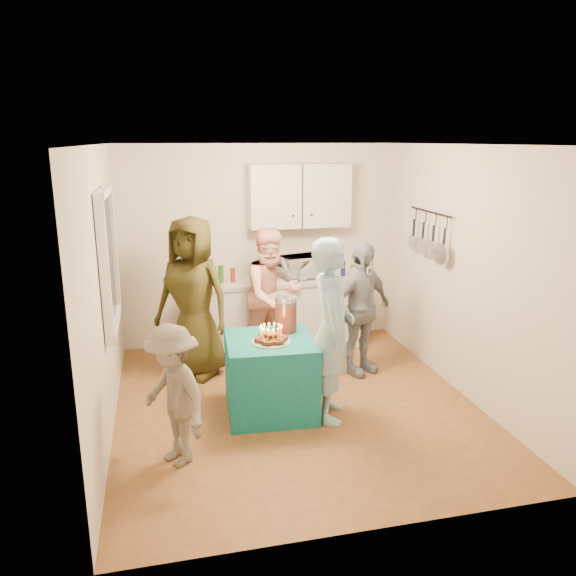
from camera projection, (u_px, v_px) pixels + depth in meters
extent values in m
plane|color=brown|center=(296.00, 404.00, 5.80)|extent=(4.00, 4.00, 0.00)
plane|color=white|center=(297.00, 145.00, 5.13)|extent=(4.00, 4.00, 0.00)
plane|color=silver|center=(259.00, 246.00, 7.35)|extent=(3.60, 3.60, 0.00)
plane|color=silver|center=(103.00, 293.00, 5.07)|extent=(4.00, 4.00, 0.00)
plane|color=silver|center=(463.00, 272.00, 5.86)|extent=(4.00, 4.00, 0.00)
cube|color=black|center=(107.00, 259.00, 5.29)|extent=(0.04, 1.00, 1.20)
cube|color=white|center=(279.00, 315.00, 7.33)|extent=(2.20, 0.58, 0.86)
cube|color=beige|center=(279.00, 281.00, 7.21)|extent=(2.24, 0.62, 0.05)
cube|color=white|center=(299.00, 196.00, 7.15)|extent=(1.30, 0.30, 0.80)
cube|color=black|center=(427.00, 234.00, 6.42)|extent=(0.12, 1.00, 0.60)
imported|color=white|center=(301.00, 267.00, 7.23)|extent=(0.59, 0.48, 0.29)
cube|color=#106C6C|center=(270.00, 376.00, 5.56)|extent=(0.90, 0.90, 0.76)
cylinder|color=red|center=(286.00, 315.00, 5.66)|extent=(0.22, 0.22, 0.34)
imported|color=#95BFD9|center=(332.00, 330.00, 5.32)|extent=(0.57, 0.74, 1.79)
imported|color=brown|center=(193.00, 298.00, 6.31)|extent=(1.08, 0.99, 1.84)
imported|color=#F88881|center=(272.00, 296.00, 6.75)|extent=(0.97, 0.87, 1.65)
imported|color=#102135|center=(360.00, 309.00, 6.40)|extent=(0.98, 0.73, 1.55)
imported|color=#5D554B|center=(173.00, 395.00, 4.61)|extent=(0.79, 0.91, 1.22)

